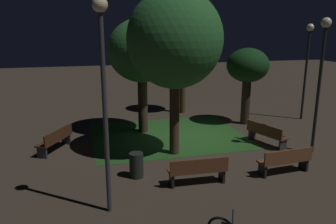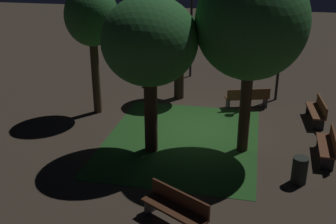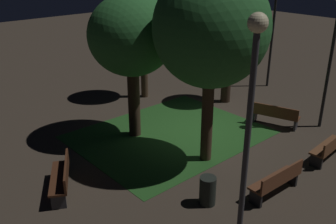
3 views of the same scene
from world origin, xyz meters
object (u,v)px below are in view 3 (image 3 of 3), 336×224
object	(u,v)px
tree_tall_center	(211,29)
trash_bin	(208,191)
lamp_post_plaza_east	(250,111)
bench_by_lamp	(331,146)
tree_left_canopy	(132,37)
tree_back_right	(229,40)
lamp_post_near_wall	(274,21)
lamp_post_plaza_west	(334,41)
tree_lawn_side	(143,14)
bench_lawn_edge	(275,115)
bench_back_row	(62,176)
bench_front_left	(277,180)

from	to	relation	value
tree_tall_center	trash_bin	distance (m)	4.52
lamp_post_plaza_east	trash_bin	world-z (taller)	lamp_post_plaza_east
bench_by_lamp	tree_left_canopy	bearing A→B (deg)	122.62
tree_back_right	lamp_post_near_wall	distance (m)	3.32
lamp_post_plaza_west	lamp_post_near_wall	world-z (taller)	lamp_post_plaza_west
lamp_post_plaza_west	trash_bin	bearing A→B (deg)	-176.04
tree_lawn_side	tree_left_canopy	xyz separation A→B (m)	(-2.81, -2.97, -0.17)
tree_left_canopy	lamp_post_plaza_east	bearing A→B (deg)	-108.04
bench_by_lamp	trash_bin	world-z (taller)	bench_by_lamp
tree_lawn_side	lamp_post_plaza_west	bearing A→B (deg)	-67.21
tree_left_canopy	tree_tall_center	distance (m)	3.09
trash_bin	bench_by_lamp	bearing A→B (deg)	-12.04
bench_by_lamp	bench_lawn_edge	distance (m)	2.83
bench_by_lamp	trash_bin	xyz separation A→B (m)	(-4.72, 1.01, -0.08)
tree_back_right	tree_tall_center	xyz separation A→B (m)	(-4.50, -3.01, 1.42)
bench_lawn_edge	lamp_post_near_wall	distance (m)	5.69
lamp_post_near_wall	tree_left_canopy	bearing A→B (deg)	-179.57
trash_bin	bench_lawn_edge	bearing A→B (deg)	16.65
bench_lawn_edge	bench_back_row	size ratio (longest dim) A/B	1.03
bench_lawn_edge	trash_bin	world-z (taller)	bench_lawn_edge
lamp_post_plaza_west	bench_back_row	bearing A→B (deg)	164.63
lamp_post_plaza_west	lamp_post_plaza_east	distance (m)	8.26
tree_tall_center	lamp_post_plaza_west	bearing A→B (deg)	-13.18
bench_front_left	lamp_post_near_wall	xyz separation A→B (m)	(7.81, 5.73, 2.78)
bench_lawn_edge	trash_bin	size ratio (longest dim) A/B	2.30
bench_front_left	tree_left_canopy	bearing A→B (deg)	96.24
lamp_post_near_wall	tree_back_right	bearing A→B (deg)	-179.56
bench_lawn_edge	tree_back_right	xyz separation A→B (m)	(0.63, 3.02, 2.32)
bench_lawn_edge	tree_lawn_side	size ratio (longest dim) A/B	0.37
tree_left_canopy	trash_bin	distance (m)	5.78
bench_front_left	tree_tall_center	size ratio (longest dim) A/B	0.30
bench_front_left	lamp_post_plaza_east	size ratio (longest dim) A/B	0.34
bench_front_left	tree_lawn_side	distance (m)	9.51
bench_lawn_edge	lamp_post_near_wall	bearing A→B (deg)	37.86
bench_by_lamp	tree_lawn_side	bearing A→B (deg)	95.43
bench_lawn_edge	lamp_post_plaza_west	bearing A→B (deg)	-42.74
tree_back_right	lamp_post_near_wall	size ratio (longest dim) A/B	0.77
bench_back_row	tree_back_right	xyz separation A→B (m)	(8.85, 1.60, 2.32)
bench_front_left	tree_lawn_side	xyz separation A→B (m)	(2.19, 8.64, 3.34)
bench_front_left	trash_bin	bearing A→B (deg)	149.56
lamp_post_plaza_west	tree_tall_center	bearing A→B (deg)	166.82
tree_lawn_side	lamp_post_near_wall	xyz separation A→B (m)	(5.62, -2.91, -0.56)
tree_left_canopy	bench_lawn_edge	bearing A→B (deg)	-33.45
tree_tall_center	lamp_post_plaza_east	bearing A→B (deg)	-128.05
tree_back_right	lamp_post_plaza_west	bearing A→B (deg)	-80.98
bench_back_row	tree_left_canopy	distance (m)	5.12
tree_left_canopy	lamp_post_near_wall	bearing A→B (deg)	0.43
bench_by_lamp	tree_back_right	bearing A→B (deg)	75.12
tree_left_canopy	tree_tall_center	bearing A→B (deg)	-77.83
tree_left_canopy	trash_bin	world-z (taller)	tree_left_canopy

